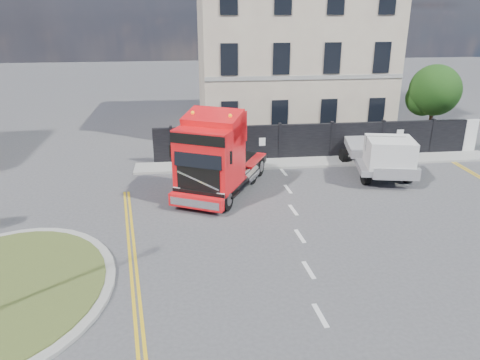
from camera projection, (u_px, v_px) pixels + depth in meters
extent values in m
plane|color=#424244|center=(222.00, 236.00, 17.78)|extent=(120.00, 120.00, 0.00)
cylinder|color=gray|center=(0.00, 292.00, 14.20)|extent=(6.80, 6.80, 0.12)
cylinder|color=#38441B|center=(0.00, 289.00, 14.17)|extent=(6.20, 6.20, 0.05)
cube|color=black|center=(314.00, 141.00, 26.46)|extent=(18.00, 0.25, 2.00)
cube|color=silver|center=(455.00, 136.00, 27.39)|extent=(2.60, 0.12, 2.00)
cube|color=beige|center=(289.00, 48.00, 31.85)|extent=(12.00, 10.00, 11.00)
cylinder|color=#382619|center=(430.00, 121.00, 30.11)|extent=(0.24, 0.24, 2.40)
sphere|color=black|center=(435.00, 90.00, 29.41)|extent=(3.20, 3.20, 3.20)
sphere|color=black|center=(423.00, 99.00, 29.94)|extent=(2.20, 2.20, 2.20)
cube|color=gray|center=(317.00, 162.00, 25.95)|extent=(20.00, 1.60, 0.12)
cube|color=black|center=(224.00, 173.00, 22.24)|extent=(4.82, 6.49, 0.43)
cube|color=red|center=(210.00, 156.00, 20.28)|extent=(3.27, 3.32, 2.70)
cube|color=red|center=(218.00, 126.00, 20.79)|extent=(2.55, 1.85, 1.35)
cube|color=black|center=(198.00, 156.00, 19.06)|extent=(1.93, 1.00, 1.01)
cube|color=red|center=(196.00, 202.00, 19.46)|extent=(2.31, 1.37, 0.53)
cylinder|color=black|center=(182.00, 193.00, 20.48)|extent=(0.72, 1.04, 1.00)
cylinder|color=gray|center=(182.00, 193.00, 20.48)|extent=(0.56, 0.65, 0.55)
cylinder|color=black|center=(226.00, 199.00, 19.83)|extent=(0.72, 1.04, 1.00)
cylinder|color=gray|center=(226.00, 199.00, 19.83)|extent=(0.56, 0.65, 0.55)
cylinder|color=black|center=(212.00, 169.00, 23.50)|extent=(0.72, 1.04, 1.00)
cylinder|color=gray|center=(212.00, 169.00, 23.50)|extent=(0.56, 0.65, 0.55)
cylinder|color=black|center=(252.00, 173.00, 22.84)|extent=(0.72, 1.04, 1.00)
cylinder|color=gray|center=(252.00, 173.00, 22.84)|extent=(0.56, 0.65, 0.55)
cylinder|color=black|center=(221.00, 162.00, 24.52)|extent=(0.72, 1.04, 1.00)
cylinder|color=gray|center=(221.00, 162.00, 24.52)|extent=(0.56, 0.65, 0.55)
cylinder|color=black|center=(259.00, 166.00, 23.87)|extent=(0.72, 1.04, 1.00)
cylinder|color=gray|center=(259.00, 166.00, 23.87)|extent=(0.56, 0.65, 0.55)
cube|color=gray|center=(374.00, 158.00, 24.29)|extent=(3.20, 5.74, 0.28)
cube|color=silver|center=(389.00, 154.00, 22.46)|extent=(2.51, 2.42, 1.47)
cylinder|color=black|center=(366.00, 177.00, 22.73)|extent=(0.28, 0.79, 0.79)
cylinder|color=black|center=(408.00, 175.00, 22.97)|extent=(0.28, 0.79, 0.79)
cylinder|color=black|center=(343.00, 156.00, 25.88)|extent=(0.28, 0.79, 0.79)
cylinder|color=black|center=(380.00, 154.00, 26.11)|extent=(0.28, 0.79, 0.79)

